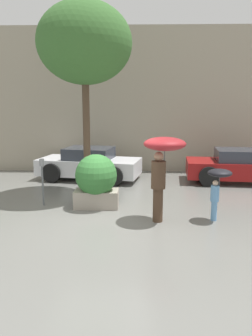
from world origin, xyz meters
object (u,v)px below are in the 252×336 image
Objects in this scene: parked_car_far at (240,167)px; parking_meter at (42,172)px; planter_box at (96,180)px; street_tree at (85,44)px; person_adult at (163,156)px; person_child at (218,181)px; parked_car_near at (89,164)px.

parked_car_far is 2.99× the size of parking_meter.
planter_box is 4.05m from street_tree.
street_tree is 3.98m from parking_meter.
parked_car_far is at bearing 24.90° from parking_meter.
person_adult is 1.60× the size of person_child.
person_adult is 5.42m from parked_car_far.
planter_box is at bearing 128.77° from parked_car_far.
planter_box is 3.60m from parked_car_near.
parking_meter reaches higher than parked_car_far.
street_tree reaches higher than parked_car_far.
parked_car_near is 5.65m from parked_car_far.
person_adult is 1.50m from person_child.
person_adult is 0.52× the size of parked_car_far.
street_tree is at bearing 108.14° from planter_box.
parked_car_near is at bearing 127.91° from person_child.
person_adult reaches higher than parked_car_near.
person_adult is 0.51× the size of parked_car_near.
parking_meter is at bearing 121.10° from parked_car_far.
parked_car_far is (3.22, 4.24, -1.04)m from person_adult.
parked_car_near is at bearing 100.79° from planter_box.
street_tree is (0.24, -2.22, 4.01)m from parked_car_near.
person_child is 0.32× the size of parked_car_far.
parked_car_near is (-3.77, 4.55, -0.42)m from person_child.
person_child reaches higher than parked_car_far.
parked_car_near is at bearing 92.53° from parked_car_far.
parking_meter is at bearing 174.49° from planter_box.
person_adult is 0.36× the size of street_tree.
person_adult is at bearing -179.55° from person_child.
street_tree reaches higher than person_adult.
street_tree reaches higher than parking_meter.
street_tree is (-0.43, 1.31, 3.81)m from planter_box.
planter_box reaches higher than parking_meter.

